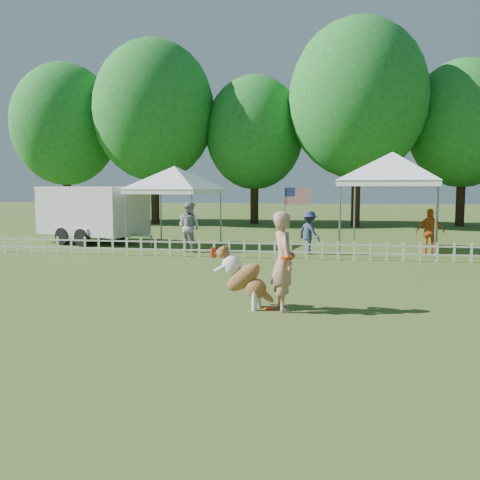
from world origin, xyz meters
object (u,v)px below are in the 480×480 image
(canopy_tent_right, at_px, (391,203))
(spectator_b, at_px, (309,232))
(flag_pole, at_px, (284,222))
(handler, at_px, (283,261))
(dog, at_px, (244,277))
(canopy_tent_left, at_px, (175,207))
(frisbee_on_turf, at_px, (270,308))
(cargo_trailer, at_px, (93,214))
(spectator_a, at_px, (189,227))
(spectator_c, at_px, (430,232))

(canopy_tent_right, distance_m, spectator_b, 3.26)
(flag_pole, bearing_deg, canopy_tent_right, 30.68)
(handler, xyz_separation_m, dog, (-0.75, 0.08, -0.34))
(canopy_tent_left, bearing_deg, frisbee_on_turf, -53.48)
(handler, relative_size, cargo_trailer, 0.35)
(handler, height_order, spectator_a, handler)
(canopy_tent_right, bearing_deg, spectator_b, -144.21)
(spectator_b, xyz_separation_m, spectator_c, (4.01, 0.21, 0.05))
(dog, distance_m, canopy_tent_left, 10.77)
(spectator_b, bearing_deg, spectator_c, -130.25)
(cargo_trailer, bearing_deg, flag_pole, 0.38)
(dog, xyz_separation_m, frisbee_on_turf, (0.49, 0.01, -0.58))
(cargo_trailer, height_order, spectator_a, cargo_trailer)
(flag_pole, bearing_deg, handler, -86.37)
(frisbee_on_turf, distance_m, canopy_tent_right, 10.33)
(handler, bearing_deg, spectator_b, -19.14)
(canopy_tent_left, bearing_deg, dog, -55.87)
(frisbee_on_turf, relative_size, spectator_c, 0.15)
(canopy_tent_right, xyz_separation_m, spectator_a, (-7.07, -1.27, -0.84))
(frisbee_on_turf, xyz_separation_m, flag_pole, (-0.32, 7.42, 1.15))
(spectator_c, bearing_deg, handler, 63.69)
(dog, distance_m, spectator_a, 9.00)
(frisbee_on_turf, distance_m, spectator_b, 8.43)
(dog, relative_size, canopy_tent_right, 0.35)
(flag_pole, height_order, spectator_a, flag_pole)
(dog, bearing_deg, canopy_tent_left, 127.23)
(flag_pole, relative_size, spectator_b, 1.56)
(handler, relative_size, spectator_a, 1.06)
(handler, relative_size, flag_pole, 0.80)
(dog, xyz_separation_m, cargo_trailer, (-7.88, 10.52, 0.58))
(handler, height_order, dog, handler)
(cargo_trailer, xyz_separation_m, spectator_a, (4.60, -2.14, -0.30))
(canopy_tent_right, bearing_deg, handler, -95.48)
(spectator_a, xyz_separation_m, spectator_b, (4.23, 0.01, -0.14))
(spectator_b, relative_size, spectator_c, 0.94)
(spectator_a, bearing_deg, spectator_b, -158.25)
(handler, bearing_deg, dog, 66.35)
(handler, xyz_separation_m, spectator_b, (0.21, 8.47, -0.19))
(canopy_tent_left, bearing_deg, handler, -52.47)
(canopy_tent_left, bearing_deg, canopy_tent_right, 9.43)
(handler, relative_size, spectator_b, 1.26)
(cargo_trailer, bearing_deg, canopy_tent_right, 17.12)
(spectator_a, bearing_deg, canopy_tent_left, -36.29)
(frisbee_on_turf, height_order, spectator_c, spectator_c)
(cargo_trailer, relative_size, spectator_c, 3.39)
(handler, relative_size, dog, 1.57)
(canopy_tent_left, xyz_separation_m, spectator_a, (0.94, -1.49, -0.63))
(handler, bearing_deg, spectator_c, -43.64)
(canopy_tent_right, distance_m, spectator_c, 1.82)
(flag_pole, relative_size, spectator_c, 1.47)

